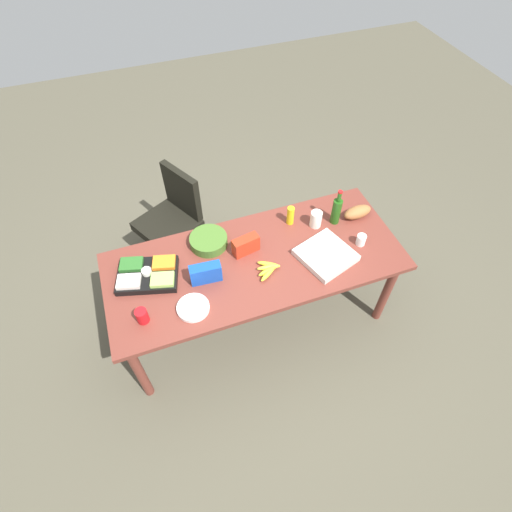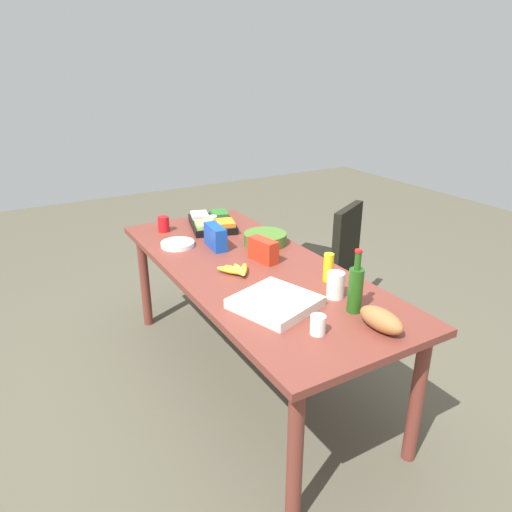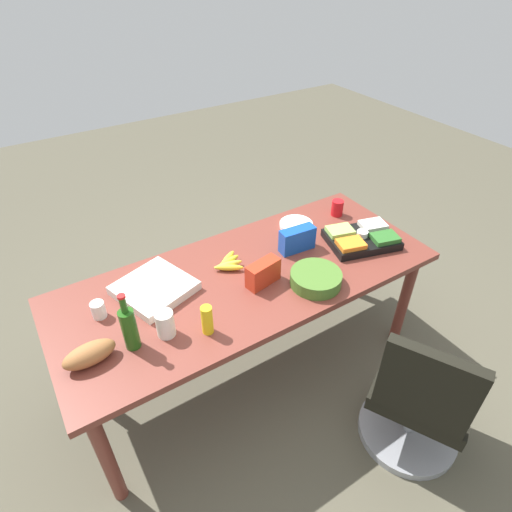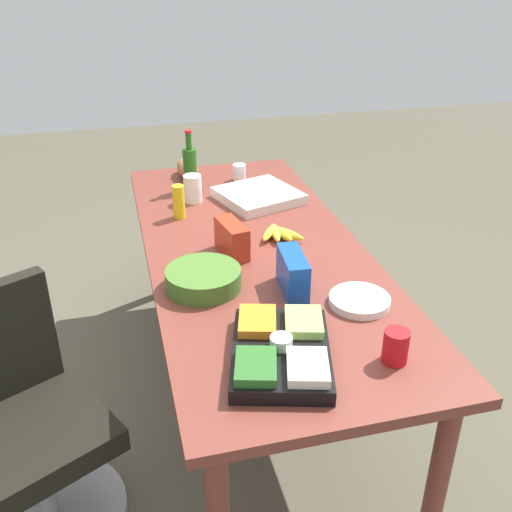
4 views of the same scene
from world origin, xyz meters
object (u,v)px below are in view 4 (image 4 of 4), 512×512
at_px(paper_cup, 239,172).
at_px(bread_loaf, 188,169).
at_px(office_chair, 30,443).
at_px(chip_bag_red, 232,239).
at_px(wine_bottle, 190,168).
at_px(mayo_jar, 193,189).
at_px(chip_bag_blue, 293,273).
at_px(pizza_box, 259,196).
at_px(red_solo_cup, 396,346).
at_px(banana_bunch, 279,233).
at_px(paper_plate_stack, 359,301).
at_px(salad_bowl, 203,279).
at_px(conference_table, 254,264).
at_px(veggie_tray, 281,350).
at_px(mustard_bottle, 179,202).

xyz_separation_m(paper_cup, bread_loaf, (-0.11, -0.27, 0.01)).
distance_m(office_chair, chip_bag_red, 1.08).
xyz_separation_m(wine_bottle, mayo_jar, (0.16, -0.01, -0.05)).
height_order(chip_bag_blue, pizza_box, chip_bag_blue).
height_order(red_solo_cup, chip_bag_red, chip_bag_red).
distance_m(wine_bottle, mayo_jar, 0.17).
relative_size(pizza_box, banana_bunch, 1.82).
height_order(paper_plate_stack, salad_bowl, salad_bowl).
bearing_deg(conference_table, paper_plate_stack, 25.58).
distance_m(red_solo_cup, salad_bowl, 0.77).
bearing_deg(mayo_jar, pizza_box, 78.55).
bearing_deg(banana_bunch, salad_bowl, -49.47).
bearing_deg(chip_bag_blue, pizza_box, 173.57).
relative_size(paper_cup, mayo_jar, 0.65).
height_order(veggie_tray, salad_bowl, veggie_tray).
height_order(wine_bottle, pizza_box, wine_bottle).
bearing_deg(chip_bag_red, conference_table, 109.55).
height_order(office_chair, pizza_box, office_chair).
bearing_deg(paper_plate_stack, conference_table, -154.42).
height_order(veggie_tray, bread_loaf, bread_loaf).
distance_m(paper_cup, mayo_jar, 0.38).
distance_m(mayo_jar, paper_plate_stack, 1.18).
bearing_deg(banana_bunch, chip_bag_red, -67.96).
bearing_deg(chip_bag_blue, mayo_jar, -166.76).
xyz_separation_m(veggie_tray, chip_bag_red, (-0.73, 0.00, 0.03)).
xyz_separation_m(wine_bottle, bread_loaf, (-0.19, 0.01, -0.07)).
bearing_deg(salad_bowl, wine_bottle, 173.94).
relative_size(chip_bag_blue, paper_cup, 2.44).
height_order(conference_table, wine_bottle, wine_bottle).
bearing_deg(veggie_tray, office_chair, -109.34).
height_order(chip_bag_blue, banana_bunch, chip_bag_blue).
height_order(pizza_box, banana_bunch, pizza_box).
xyz_separation_m(wine_bottle, pizza_box, (0.23, 0.31, -0.10)).
bearing_deg(pizza_box, veggie_tray, -29.54).
height_order(conference_table, chip_bag_blue, chip_bag_blue).
bearing_deg(mustard_bottle, pizza_box, 105.02).
bearing_deg(paper_cup, mayo_jar, -50.62).
xyz_separation_m(office_chair, red_solo_cup, (0.39, 1.18, 0.49)).
bearing_deg(red_solo_cup, office_chair, -108.17).
bearing_deg(salad_bowl, conference_table, 136.35).
height_order(chip_bag_blue, bread_loaf, chip_bag_blue).
bearing_deg(pizza_box, bread_loaf, -162.75).
xyz_separation_m(chip_bag_blue, red_solo_cup, (0.48, 0.18, -0.02)).
relative_size(bread_loaf, mustard_bottle, 1.50).
relative_size(mustard_bottle, salad_bowl, 0.56).
distance_m(banana_bunch, paper_plate_stack, 0.60).
xyz_separation_m(chip_bag_blue, salad_bowl, (-0.11, -0.32, -0.04)).
bearing_deg(mayo_jar, chip_bag_blue, 13.24).
bearing_deg(bread_loaf, office_chair, -29.74).
bearing_deg(wine_bottle, paper_cup, 105.81).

